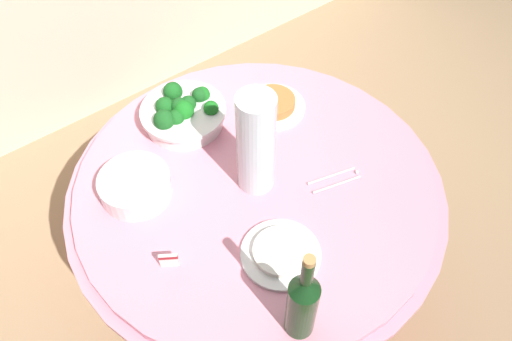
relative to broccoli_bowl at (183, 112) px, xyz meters
name	(u,v)px	position (x,y,z in m)	size (l,w,h in m)	color
ground_plane	(256,289)	(0.04, -0.34, -0.79)	(6.00, 6.00, 0.00)	#9E7F5B
buffet_table	(256,242)	(0.04, -0.34, -0.41)	(1.16, 1.16, 0.74)	maroon
broccoli_bowl	(183,112)	(0.00, 0.00, 0.00)	(0.28, 0.28, 0.11)	white
plate_stack	(135,186)	(-0.27, -0.16, -0.01)	(0.21, 0.21, 0.07)	white
wine_bottle	(302,303)	(-0.15, -0.77, 0.08)	(0.07, 0.07, 0.34)	#143717
decorative_fruit_vase	(255,149)	(0.04, -0.34, 0.10)	(0.11, 0.11, 0.34)	silver
serving_tongs	(336,179)	(0.24, -0.49, -0.04)	(0.17, 0.08, 0.01)	silver
food_plate_rice	(281,253)	(-0.06, -0.59, -0.03)	(0.22, 0.22, 0.03)	white
food_plate_peanuts	(273,104)	(0.28, -0.13, -0.03)	(0.22, 0.22, 0.04)	white
label_placard_front	(169,260)	(-0.32, -0.43, -0.02)	(0.05, 0.03, 0.05)	white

